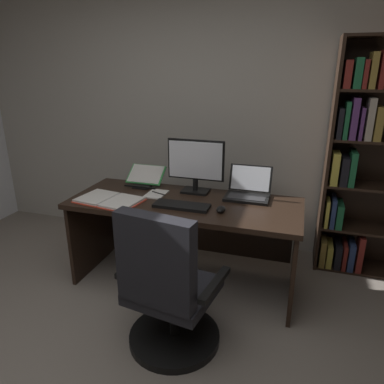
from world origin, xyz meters
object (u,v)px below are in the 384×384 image
(desk, at_px, (188,220))
(monitor, at_px, (196,166))
(office_chair, at_px, (167,294))
(pen, at_px, (158,193))
(computer_mouse, at_px, (221,209))
(open_binder, at_px, (109,200))
(notepad, at_px, (156,194))
(laptop, at_px, (248,191))
(keyboard, at_px, (182,206))
(bookshelf, at_px, (370,165))
(reading_stand_with_book, at_px, (145,176))

(desk, height_order, monitor, monitor)
(office_chair, height_order, pen, office_chair)
(computer_mouse, height_order, open_binder, computer_mouse)
(open_binder, height_order, notepad, open_binder)
(office_chair, relative_size, pen, 6.94)
(laptop, distance_m, open_binder, 1.10)
(office_chair, bearing_deg, keyboard, 109.37)
(bookshelf, distance_m, keyboard, 1.60)
(pen, bearing_deg, office_chair, -64.99)
(notepad, bearing_deg, keyboard, -34.99)
(office_chair, relative_size, monitor, 2.04)
(bookshelf, height_order, notepad, bookshelf)
(monitor, xyz_separation_m, computer_mouse, (0.30, -0.36, -0.20))
(laptop, relative_size, reading_stand_with_book, 1.07)
(reading_stand_with_book, bearing_deg, keyboard, -40.62)
(monitor, relative_size, notepad, 2.27)
(computer_mouse, relative_size, pen, 0.74)
(desk, bearing_deg, keyboard, -84.20)
(office_chair, relative_size, reading_stand_with_book, 3.01)
(bookshelf, xyz_separation_m, notepad, (-1.65, -0.60, -0.22))
(reading_stand_with_book, bearing_deg, office_chair, -60.09)
(desk, distance_m, reading_stand_with_book, 0.57)
(bookshelf, relative_size, notepad, 9.28)
(desk, relative_size, monitor, 3.78)
(computer_mouse, bearing_deg, keyboard, 180.00)
(bookshelf, relative_size, computer_mouse, 18.73)
(office_chair, distance_m, monitor, 1.13)
(monitor, relative_size, laptop, 1.38)
(office_chair, bearing_deg, computer_mouse, 82.32)
(monitor, relative_size, keyboard, 1.13)
(monitor, distance_m, laptop, 0.47)
(desk, relative_size, reading_stand_with_book, 5.59)
(notepad, xyz_separation_m, pen, (0.02, 0.00, 0.01))
(notepad, bearing_deg, computer_mouse, -18.98)
(desk, relative_size, pen, 12.86)
(office_chair, distance_m, laptop, 1.11)
(keyboard, distance_m, computer_mouse, 0.30)
(reading_stand_with_book, relative_size, open_binder, 0.60)
(bookshelf, height_order, laptop, bookshelf)
(computer_mouse, xyz_separation_m, open_binder, (-0.88, -0.05, -0.01))
(computer_mouse, height_order, notepad, computer_mouse)
(laptop, bearing_deg, reading_stand_with_book, 177.41)
(bookshelf, relative_size, laptop, 5.63)
(monitor, bearing_deg, keyboard, -90.00)
(laptop, bearing_deg, office_chair, -108.04)
(keyboard, distance_m, pen, 0.34)
(open_binder, bearing_deg, office_chair, -30.90)
(monitor, distance_m, computer_mouse, 0.51)
(notepad, distance_m, pen, 0.02)
(bookshelf, bearing_deg, notepad, -159.95)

